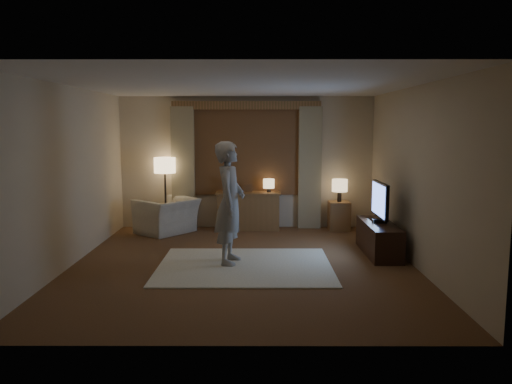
{
  "coord_description": "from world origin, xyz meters",
  "views": [
    {
      "loc": [
        0.21,
        -7.15,
        2.04
      ],
      "look_at": [
        0.19,
        0.6,
        1.0
      ],
      "focal_mm": 35.0,
      "sensor_mm": 36.0,
      "label": 1
    }
  ],
  "objects_px": {
    "tv_stand": "(379,238)",
    "person": "(230,203)",
    "sideboard": "(248,212)",
    "armchair": "(167,216)",
    "side_table": "(339,216)"
  },
  "relations": [
    {
      "from": "armchair",
      "to": "side_table",
      "type": "bearing_deg",
      "value": 133.95
    },
    {
      "from": "side_table",
      "to": "person",
      "type": "bearing_deg",
      "value": -129.7
    },
    {
      "from": "tv_stand",
      "to": "person",
      "type": "xyz_separation_m",
      "value": [
        -2.34,
        -0.57,
        0.66
      ]
    },
    {
      "from": "sideboard",
      "to": "armchair",
      "type": "relative_size",
      "value": 1.19
    },
    {
      "from": "sideboard",
      "to": "tv_stand",
      "type": "relative_size",
      "value": 0.86
    },
    {
      "from": "side_table",
      "to": "tv_stand",
      "type": "xyz_separation_m",
      "value": [
        0.34,
        -1.84,
        -0.03
      ]
    },
    {
      "from": "armchair",
      "to": "tv_stand",
      "type": "distance_m",
      "value": 3.98
    },
    {
      "from": "armchair",
      "to": "tv_stand",
      "type": "xyz_separation_m",
      "value": [
        3.66,
        -1.56,
        -0.08
      ]
    },
    {
      "from": "armchair",
      "to": "tv_stand",
      "type": "bearing_deg",
      "value": 106.09
    },
    {
      "from": "sideboard",
      "to": "person",
      "type": "bearing_deg",
      "value": -95.23
    },
    {
      "from": "sideboard",
      "to": "side_table",
      "type": "bearing_deg",
      "value": -1.61
    },
    {
      "from": "tv_stand",
      "to": "armchair",
      "type": "bearing_deg",
      "value": 156.88
    },
    {
      "from": "armchair",
      "to": "sideboard",
      "type": "bearing_deg",
      "value": 141.09
    },
    {
      "from": "tv_stand",
      "to": "person",
      "type": "bearing_deg",
      "value": -166.2
    },
    {
      "from": "armchair",
      "to": "tv_stand",
      "type": "height_order",
      "value": "armchair"
    }
  ]
}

